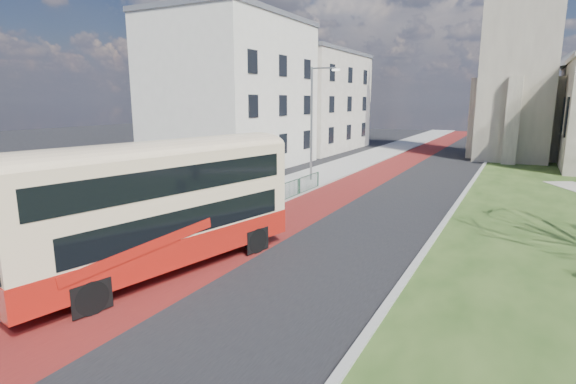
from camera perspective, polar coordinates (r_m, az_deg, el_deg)
The scene contains 11 objects.
ground at distance 15.85m, azimuth -10.07°, elevation -10.27°, with size 160.00×160.00×0.00m, color black.
road_carriageway at distance 32.97m, azimuth 13.90°, elevation 1.05°, with size 9.00×120.00×0.01m, color black.
bus_lane at distance 33.70m, azimuth 9.45°, elevation 1.46°, with size 3.40×120.00×0.01m, color #591414.
pavement_west at distance 35.05m, azimuth 3.55°, elevation 2.07°, with size 4.00×120.00×0.12m, color gray.
kerb_west at distance 34.29m, azimuth 6.60°, elevation 1.81°, with size 0.25×120.00×0.13m, color #999993.
kerb_east at distance 34.17m, azimuth 22.23°, elevation 0.98°, with size 0.25×80.00×0.13m, color #999993.
pedestrian_railing at distance 20.39m, azimuth -9.82°, elevation -3.64°, with size 0.07×24.00×1.12m.
street_block_near at distance 40.75m, azimuth -7.02°, elevation 12.45°, with size 10.30×14.30×13.00m.
street_block_far at distance 54.68m, azimuth 2.78°, elevation 11.51°, with size 10.30×16.30×11.50m.
streetlamp at distance 32.50m, azimuth 3.25°, elevation 9.37°, with size 2.13×0.18×8.00m.
bus at distance 15.70m, azimuth -16.03°, elevation -1.26°, with size 4.46×10.69×4.35m.
Camera 1 is at (9.15, -11.53, 5.86)m, focal length 28.00 mm.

